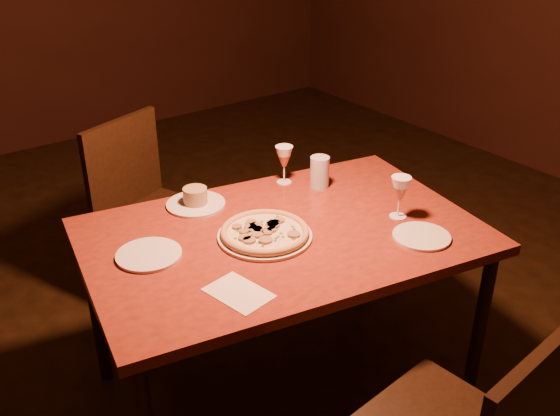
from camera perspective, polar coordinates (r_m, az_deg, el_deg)
dining_table at (r=2.30m, az=0.25°, el=-3.60°), size 1.55×1.15×0.76m
chair_far at (r=3.00m, az=-11.94°, el=0.12°), size 0.58×0.58×0.93m
pizza_plate at (r=2.21m, az=-1.40°, el=-2.28°), size 0.34×0.34×0.04m
ramekin_saucer at (r=2.46m, az=-7.73°, el=0.74°), size 0.23×0.23×0.07m
wine_glass_far at (r=2.60m, az=0.38°, el=3.98°), size 0.07×0.07×0.16m
wine_glass_right at (r=2.37m, az=10.88°, el=0.98°), size 0.07×0.07×0.16m
water_tumbler at (r=2.58m, az=3.64°, el=3.30°), size 0.08×0.08×0.13m
side_plate_left at (r=2.16m, az=-11.90°, el=-4.20°), size 0.22×0.22×0.01m
side_plate_near at (r=2.28m, az=12.82°, el=-2.55°), size 0.21×0.21×0.01m
menu_card at (r=1.94m, az=-3.80°, el=-7.74°), size 0.17×0.22×0.00m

